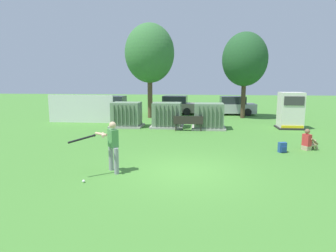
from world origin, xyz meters
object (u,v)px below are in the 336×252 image
transformer_mid_west (167,115)px  batter (112,144)px  sports_ball (84,181)px  parked_car_right_of_center (231,106)px  transformer_mid_east (209,116)px  generator_enclosure (290,111)px  parked_car_leftmost (112,106)px  park_bench (188,122)px  parked_car_left_of_center (174,106)px  transformer_west (127,115)px  backpack (282,148)px  seated_spectator (308,142)px

transformer_mid_west → batter: (-0.81, -9.41, 0.19)m
sports_ball → parked_car_right_of_center: size_ratio=0.02×
transformer_mid_east → generator_enclosure: bearing=7.6°
batter → parked_car_leftmost: 16.81m
transformer_mid_west → park_bench: size_ratio=1.15×
park_bench → parked_car_left_of_center: bearing=100.9°
transformer_mid_east → sports_ball: transformer_mid_east is taller
parked_car_leftmost → transformer_west: bearing=-65.6°
transformer_mid_east → parked_car_left_of_center: 8.20m
park_bench → sports_ball: bearing=-106.8°
transformer_west → backpack: transformer_west is taller
parked_car_leftmost → park_bench: bearing=-47.5°
generator_enclosure → seated_spectator: bearing=-98.5°
parked_car_leftmost → backpack: bearing=-47.9°
batter → parked_car_leftmost: bearing=107.0°
transformer_west → generator_enclosure: 10.52m
sports_ball → parked_car_right_of_center: 18.93m
sports_ball → parked_car_right_of_center: bearing=70.7°
sports_ball → backpack: size_ratio=0.20×
seated_spectator → backpack: 1.41m
sports_ball → seated_spectator: (8.35, 5.11, 0.33)m
park_bench → sports_ball: park_bench is taller
transformer_west → batter: 9.54m
transformer_west → seated_spectator: transformer_west is taller
park_bench → seated_spectator: size_ratio=1.89×
parked_car_leftmost → seated_spectator: bearing=-43.5°
park_bench → parked_car_leftmost: bearing=132.5°
generator_enclosure → parked_car_leftmost: 14.91m
transformer_west → park_bench: 4.25m
transformer_mid_east → park_bench: 1.56m
park_bench → backpack: park_bench is taller
transformer_mid_east → seated_spectator: (4.28, -5.13, -0.41)m
generator_enclosure → seated_spectator: (-0.87, -5.81, -0.76)m
sports_ball → transformer_mid_west: bearing=82.4°
seated_spectator → parked_car_left_of_center: 14.68m
transformer_mid_west → seated_spectator: (6.96, -5.37, -0.41)m
transformer_mid_west → parked_car_left_of_center: same height
transformer_west → parked_car_left_of_center: bearing=71.9°
generator_enclosure → park_bench: 6.62m
parked_car_left_of_center → parked_car_right_of_center: same height
transformer_mid_west → seated_spectator: 8.80m
parked_car_left_of_center → park_bench: bearing=-79.1°
seated_spectator → parked_car_leftmost: 17.48m
transformer_mid_east → parked_car_left_of_center: (-2.90, 7.67, -0.04)m
transformer_west → backpack: bearing=-35.2°
park_bench → batter: bearing=-105.2°
park_bench → backpack: size_ratio=4.14×
parked_car_leftmost → parked_car_right_of_center: size_ratio=0.99×
parked_car_right_of_center → park_bench: bearing=-111.9°
park_bench → parked_car_right_of_center: 9.17m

